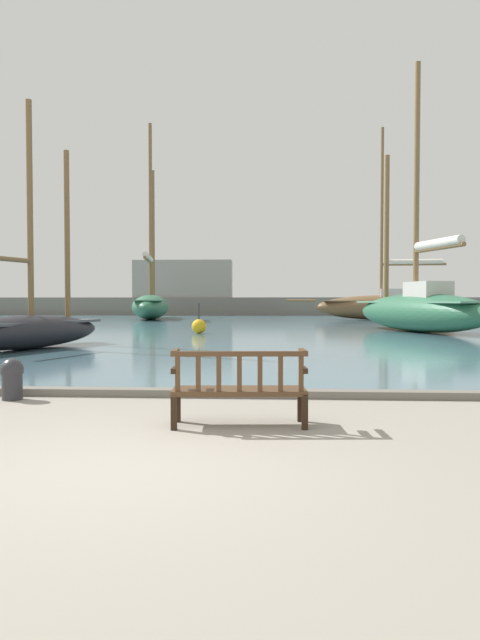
{
  "coord_description": "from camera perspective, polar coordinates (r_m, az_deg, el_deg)",
  "views": [
    {
      "loc": [
        1.33,
        -5.0,
        1.51
      ],
      "look_at": [
        0.46,
        10.0,
        1.0
      ],
      "focal_mm": 32.0,
      "sensor_mm": 36.0,
      "label": 1
    }
  ],
  "objects": [
    {
      "name": "sailboat_nearest_starboard",
      "position": [
        44.81,
        -8.92,
        1.68
      ],
      "size": [
        4.11,
        10.5,
        15.16
      ],
      "color": "#2D6647",
      "rests_on": "harbor_water"
    },
    {
      "name": "channel_buoy",
      "position": [
        24.78,
        -4.13,
        -0.63
      ],
      "size": [
        0.63,
        0.63,
        1.33
      ],
      "color": "gold",
      "rests_on": "harbor_water"
    },
    {
      "name": "mooring_bollard",
      "position": [
        9.38,
        -21.83,
        -5.34
      ],
      "size": [
        0.35,
        0.35,
        0.63
      ],
      "color": "#2D2D33",
      "rests_on": "ground"
    },
    {
      "name": "sailboat_mid_starboard",
      "position": [
        27.42,
        17.44,
        1.16
      ],
      "size": [
        5.41,
        10.46,
        12.36
      ],
      "color": "#2D6647",
      "rests_on": "harbor_water"
    },
    {
      "name": "far_breakwater",
      "position": [
        56.73,
        0.26,
        1.95
      ],
      "size": [
        58.75,
        2.4,
        5.54
      ],
      "color": "slate",
      "rests_on": "ground"
    },
    {
      "name": "ground_plane",
      "position": [
        5.39,
        -11.45,
        -14.35
      ],
      "size": [
        160.0,
        160.0,
        0.0
      ],
      "primitive_type": "plane",
      "color": "gray"
    },
    {
      "name": "sailboat_mid_port",
      "position": [
        18.14,
        -20.41,
        -0.71
      ],
      "size": [
        3.65,
        6.35,
        7.39
      ],
      "color": "black",
      "rests_on": "harbor_water"
    },
    {
      "name": "sailboat_centre_channel",
      "position": [
        43.49,
        14.33,
        1.48
      ],
      "size": [
        12.39,
        3.37,
        14.14
      ],
      "color": "brown",
      "rests_on": "harbor_water"
    },
    {
      "name": "harbor_water",
      "position": [
        49.04,
        1.75,
        0.22
      ],
      "size": [
        100.0,
        80.0,
        0.08
      ],
      "primitive_type": "cube",
      "color": "slate",
      "rests_on": "ground"
    },
    {
      "name": "quay_edge_kerb",
      "position": [
        9.06,
        -5.2,
        -7.26
      ],
      "size": [
        40.0,
        0.3,
        0.12
      ],
      "primitive_type": "cube",
      "color": "slate",
      "rests_on": "ground"
    },
    {
      "name": "park_bench",
      "position": [
        6.87,
        -0.07,
        -6.75
      ],
      "size": [
        1.63,
        0.63,
        0.92
      ],
      "color": "black",
      "rests_on": "ground"
    }
  ]
}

